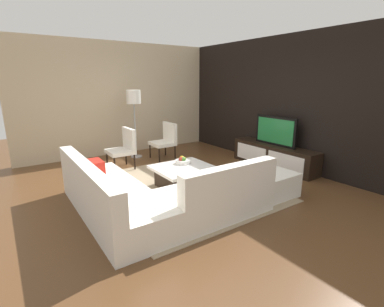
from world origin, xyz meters
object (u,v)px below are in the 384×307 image
object	(u,v)px
television	(275,131)
fruit_bowl	(183,161)
accent_chair_near	(124,146)
ottoman	(271,183)
coffee_table	(184,176)
media_console	(274,156)
floor_lamp	(134,101)
sectional_couch	(151,196)
accent_chair_far	(166,139)

from	to	relation	value
television	fruit_bowl	xyz separation A→B (m)	(-0.28, -2.20, -0.38)
accent_chair_near	ottoman	xyz separation A→B (m)	(2.81, 1.44, -0.29)
coffee_table	fruit_bowl	xyz separation A→B (m)	(-0.18, 0.10, 0.23)
television	fruit_bowl	size ratio (longest dim) A/B	3.71
media_console	television	bearing A→B (deg)	90.00
ottoman	coffee_table	bearing A→B (deg)	-137.92
accent_chair_near	floor_lamp	size ratio (longest dim) A/B	0.53
accent_chair_near	fruit_bowl	distance (m)	1.60
sectional_couch	accent_chair_near	xyz separation A→B (m)	(-2.33, 0.53, 0.21)
ottoman	fruit_bowl	world-z (taller)	fruit_bowl
media_console	accent_chair_far	world-z (taller)	accent_chair_far
media_console	coffee_table	bearing A→B (deg)	-92.49
media_console	ottoman	world-z (taller)	media_console
media_console	television	world-z (taller)	television
floor_lamp	fruit_bowl	bearing A→B (deg)	-1.20
sectional_couch	accent_chair_far	world-z (taller)	accent_chair_far
sectional_couch	coffee_table	world-z (taller)	sectional_couch
media_console	sectional_couch	distance (m)	3.31
accent_chair_near	ottoman	bearing A→B (deg)	20.52
coffee_table	accent_chair_far	world-z (taller)	accent_chair_far
coffee_table	fruit_bowl	bearing A→B (deg)	151.72
sectional_couch	ottoman	bearing A→B (deg)	76.22
fruit_bowl	coffee_table	bearing A→B (deg)	-28.28
floor_lamp	ottoman	xyz separation A→B (m)	(3.52, 0.86, -1.19)
sectional_couch	floor_lamp	distance (m)	3.42
sectional_couch	accent_chair_near	world-z (taller)	accent_chair_near
accent_chair_far	ottoman	bearing A→B (deg)	15.33
sectional_couch	floor_lamp	size ratio (longest dim) A/B	1.51
television	media_console	bearing A→B (deg)	-90.00
sectional_couch	accent_chair_far	size ratio (longest dim) A/B	2.86
sectional_couch	accent_chair_near	distance (m)	2.40
floor_lamp	ottoman	bearing A→B (deg)	13.75
television	floor_lamp	world-z (taller)	floor_lamp
television	accent_chair_near	bearing A→B (deg)	-123.31
accent_chair_far	coffee_table	bearing A→B (deg)	-10.73
sectional_couch	coffee_table	distance (m)	1.16
television	coffee_table	distance (m)	2.38
ottoman	accent_chair_far	size ratio (longest dim) A/B	0.80
ottoman	television	bearing A→B (deg)	128.20
fruit_bowl	television	bearing A→B (deg)	82.70
sectional_couch	accent_chair_near	bearing A→B (deg)	167.07
television	accent_chair_far	size ratio (longest dim) A/B	1.19
sectional_couch	accent_chair_near	size ratio (longest dim) A/B	2.86
coffee_table	ottoman	size ratio (longest dim) A/B	1.43
floor_lamp	sectional_couch	bearing A→B (deg)	-20.10
television	accent_chair_far	bearing A→B (deg)	-141.60
accent_chair_near	floor_lamp	bearing A→B (deg)	134.35
accent_chair_far	floor_lamp	bearing A→B (deg)	-122.12
accent_chair_far	fruit_bowl	bearing A→B (deg)	-9.85
accent_chair_near	accent_chair_far	size ratio (longest dim) A/B	1.00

